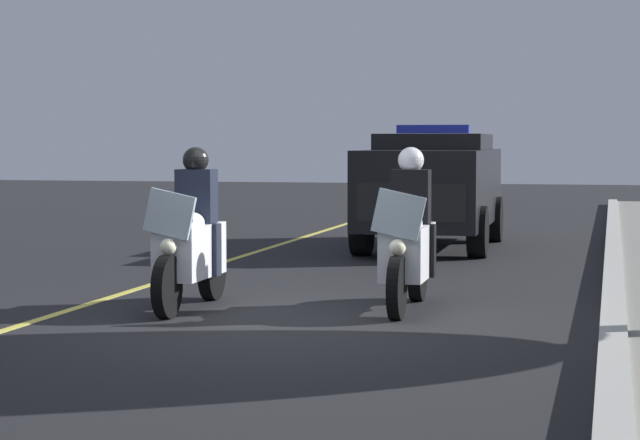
# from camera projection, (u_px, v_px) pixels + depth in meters

# --- Properties ---
(ground_plane) EXTENTS (80.00, 80.00, 0.00)m
(ground_plane) POSITION_uv_depth(u_px,v_px,m) (274.00, 325.00, 11.97)
(ground_plane) COLOR black
(curb_strip) EXTENTS (48.00, 0.24, 0.15)m
(curb_strip) POSITION_uv_depth(u_px,v_px,m) (613.00, 329.00, 11.22)
(curb_strip) COLOR #B7B5AD
(curb_strip) RESTS_ON ground
(lane_stripe_center) EXTENTS (48.00, 0.12, 0.01)m
(lane_stripe_center) POSITION_uv_depth(u_px,v_px,m) (48.00, 317.00, 12.51)
(lane_stripe_center) COLOR #E0D14C
(lane_stripe_center) RESTS_ON ground
(police_motorcycle_lead_left) EXTENTS (2.14, 0.56, 1.72)m
(police_motorcycle_lead_left) POSITION_uv_depth(u_px,v_px,m) (191.00, 243.00, 13.11)
(police_motorcycle_lead_left) COLOR black
(police_motorcycle_lead_left) RESTS_ON ground
(police_motorcycle_lead_right) EXTENTS (2.14, 0.56, 1.72)m
(police_motorcycle_lead_right) POSITION_uv_depth(u_px,v_px,m) (408.00, 244.00, 13.02)
(police_motorcycle_lead_right) COLOR black
(police_motorcycle_lead_right) RESTS_ON ground
(police_suv) EXTENTS (4.93, 2.14, 2.05)m
(police_suv) POSITION_uv_depth(u_px,v_px,m) (432.00, 184.00, 20.48)
(police_suv) COLOR black
(police_suv) RESTS_ON ground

